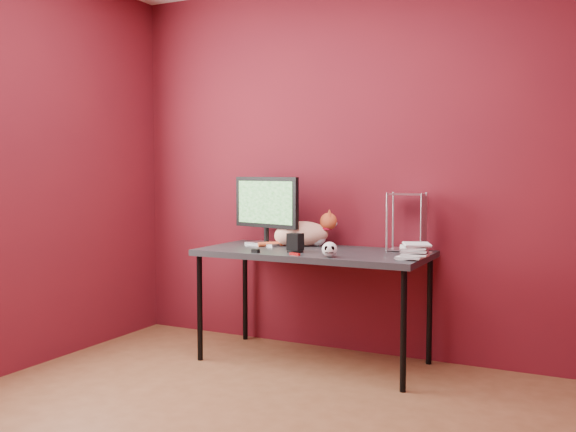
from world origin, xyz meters
The scene contains 11 objects.
room centered at (0.00, 0.00, 1.45)m, with size 3.52×3.52×2.61m.
desk centered at (-0.15, 1.37, 0.70)m, with size 1.50×0.70×0.75m.
monitor centered at (-0.57, 1.50, 1.02)m, with size 0.55×0.23×0.48m.
cat centered at (-0.32, 1.56, 0.84)m, with size 0.49×0.35×0.26m.
skull_mug centered at (0.08, 1.10, 0.80)m, with size 0.10×0.10×0.09m.
speaker centered at (-0.21, 1.22, 0.81)m, with size 0.11×0.11×0.12m.
book_stack centered at (0.48, 1.27, 1.27)m, with size 0.22×0.25×1.04m.
wire_rack centered at (0.41, 1.61, 0.94)m, with size 0.23×0.20×0.38m.
pocket_knife centered at (-0.15, 1.08, 0.76)m, with size 0.08×0.02×0.02m, color #970B0C.
black_gadget centered at (-0.43, 1.08, 0.76)m, with size 0.05×0.03×0.02m, color black.
washer centered at (-0.44, 1.12, 0.75)m, with size 0.05×0.05×0.00m, color #AFB0B4.
Camera 1 is at (1.57, -2.46, 1.27)m, focal length 40.00 mm.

